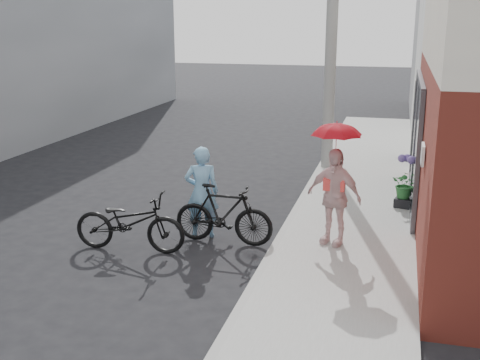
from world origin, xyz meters
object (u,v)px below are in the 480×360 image
at_px(planter, 404,202).
at_px(bike_left, 130,222).
at_px(bike_right, 224,214).
at_px(kimono_woman, 334,197).
at_px(utility_pole, 332,29).
at_px(officer, 202,192).

bearing_deg(planter, bike_left, -143.46).
distance_m(bike_right, kimono_woman, 1.89).
relative_size(utility_pole, bike_right, 4.04).
height_order(officer, kimono_woman, kimono_woman).
bearing_deg(bike_right, officer, 65.17).
relative_size(officer, bike_left, 0.86).
distance_m(utility_pole, bike_right, 6.34).
height_order(bike_left, kimono_woman, kimono_woman).
bearing_deg(utility_pole, kimono_woman, -82.05).
bearing_deg(utility_pole, officer, -106.45).
height_order(bike_right, planter, bike_right).
relative_size(bike_right, kimono_woman, 1.07).
xyz_separation_m(utility_pole, planter, (1.90, -2.96, -3.29)).
xyz_separation_m(utility_pole, bike_left, (-2.50, -6.22, -3.00)).
height_order(utility_pole, bike_left, utility_pole).
height_order(officer, bike_right, officer).
relative_size(utility_pole, kimono_woman, 4.33).
height_order(utility_pole, bike_right, utility_pole).
xyz_separation_m(bike_right, planter, (2.99, 2.53, -0.31)).
relative_size(officer, kimono_woman, 1.01).
bearing_deg(officer, kimono_woman, 161.26).
bearing_deg(officer, bike_left, 27.91).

